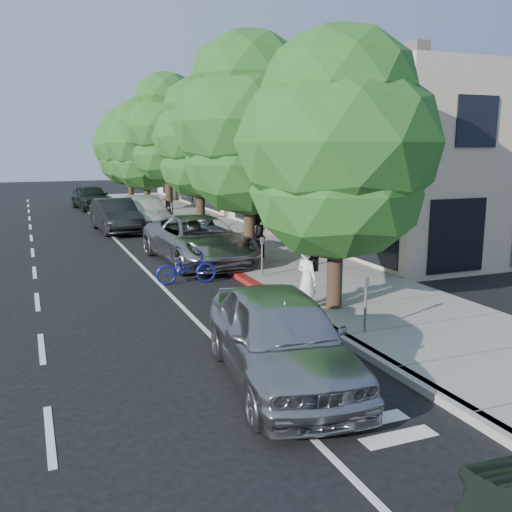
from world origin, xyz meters
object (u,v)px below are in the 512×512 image
near_car_a (281,337)px  street_tree_3 (167,129)px  street_tree_1 (249,126)px  silver_suv (199,240)px  street_tree_0 (338,147)px  street_tree_2 (199,140)px  street_tree_5 (129,146)px  bicycle (186,268)px  pedestrian (256,236)px  dark_suv_far (91,197)px  street_tree_4 (145,144)px  cyclist (307,280)px  dark_sedan (116,216)px  white_pickup (147,213)px

near_car_a → street_tree_3: bearing=89.3°
street_tree_1 → silver_suv: 4.55m
street_tree_0 → street_tree_2: street_tree_2 is taller
street_tree_5 → bicycle: bearing=-96.1°
near_car_a → pedestrian: (3.66, 10.24, 0.13)m
street_tree_0 → street_tree_3: (0.00, 18.00, 0.88)m
silver_suv → street_tree_2: bearing=68.5°
street_tree_1 → street_tree_0: bearing=-90.0°
near_car_a → dark_suv_far: bearing=97.5°
street_tree_4 → silver_suv: size_ratio=1.20×
street_tree_3 → near_car_a: size_ratio=1.61×
street_tree_3 → cyclist: 18.23m
dark_suv_far → street_tree_5: bearing=30.0°
bicycle → dark_sedan: 11.99m
street_tree_2 → cyclist: street_tree_2 is taller
street_tree_0 → silver_suv: street_tree_0 is taller
cyclist → bicycle: cyclist is taller
street_tree_5 → dark_suv_far: size_ratio=1.46×
bicycle → dark_suv_far: bearing=8.0°
street_tree_5 → cyclist: bearing=-91.3°
street_tree_2 → near_car_a: bearing=-101.3°
street_tree_4 → pedestrian: 17.59m
street_tree_3 → pedestrian: size_ratio=4.83×
street_tree_5 → silver_suv: street_tree_5 is taller
street_tree_1 → street_tree_2: street_tree_1 is taller
street_tree_0 → near_car_a: size_ratio=1.42×
street_tree_1 → pedestrian: bearing=53.0°
street_tree_0 → street_tree_3: size_ratio=0.88×
street_tree_1 → street_tree_4: size_ratio=1.10×
dark_sedan → pedestrian: 10.42m
street_tree_4 → street_tree_2: bearing=-90.0°
street_tree_0 → street_tree_4: (-0.00, 24.00, 0.12)m
street_tree_1 → dark_sedan: (-3.10, 10.50, -4.09)m
street_tree_5 → cyclist: size_ratio=4.15×
street_tree_2 → street_tree_3: (0.00, 6.00, 0.59)m
street_tree_2 → street_tree_4: 12.00m
bicycle → white_pickup: white_pickup is taller
street_tree_1 → dark_sedan: 11.69m
cyclist → near_car_a: cyclist is taller
cyclist → pedestrian: bearing=-29.3°
street_tree_3 → dark_sedan: size_ratio=1.62×
street_tree_0 → dark_sedan: (-3.10, 16.50, -3.40)m
near_car_a → dark_sedan: bearing=97.5°
street_tree_5 → pedestrian: (0.56, -23.26, -3.26)m
street_tree_3 → pedestrian: 12.00m
near_car_a → pedestrian: 10.88m
street_tree_3 → cyclist: street_tree_3 is taller
silver_suv → cyclist: bearing=-88.3°
street_tree_4 → street_tree_5: bearing=90.0°
near_car_a → pedestrian: size_ratio=3.00×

